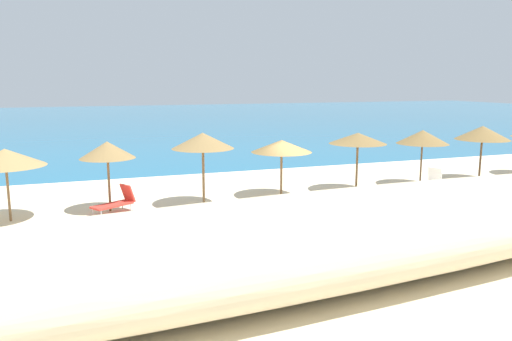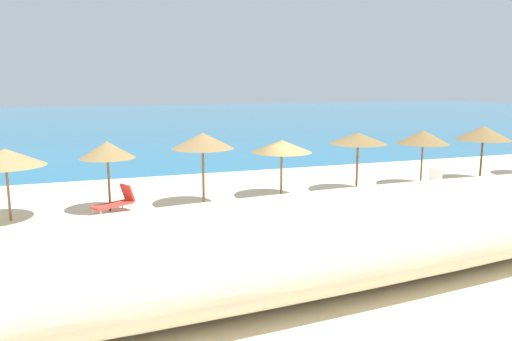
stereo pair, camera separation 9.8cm
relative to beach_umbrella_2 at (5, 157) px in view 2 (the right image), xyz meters
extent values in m
plane|color=beige|center=(10.84, -1.08, -2.24)|extent=(160.00, 160.00, 0.00)
cube|color=#1E6B93|center=(10.84, 44.85, -2.24)|extent=(160.00, 76.43, 0.01)
ellipsoid|color=beige|center=(7.59, -8.39, -1.19)|extent=(37.74, 7.56, 2.12)
cylinder|color=brown|center=(0.00, 0.00, -1.20)|extent=(0.09, 0.09, 2.10)
cone|color=#9E7F4C|center=(0.00, 0.00, 0.00)|extent=(2.66, 2.66, 0.61)
cylinder|color=brown|center=(3.38, 0.26, -1.16)|extent=(0.09, 0.09, 2.16)
cone|color=olive|center=(3.38, 0.26, 0.08)|extent=(2.04, 2.04, 0.63)
cylinder|color=brown|center=(6.92, -0.09, -1.04)|extent=(0.10, 0.10, 2.41)
cone|color=olive|center=(6.92, -0.09, 0.32)|extent=(2.41, 2.41, 0.61)
cylinder|color=brown|center=(10.36, 0.29, -1.22)|extent=(0.10, 0.10, 2.05)
cone|color=olive|center=(10.36, 0.29, -0.09)|extent=(2.54, 2.54, 0.51)
cylinder|color=brown|center=(13.93, 0.18, -1.11)|extent=(0.10, 0.10, 2.27)
cone|color=olive|center=(13.93, 0.18, 0.12)|extent=(2.52, 2.52, 0.48)
cylinder|color=brown|center=(17.41, 0.25, -1.19)|extent=(0.08, 0.08, 2.11)
cone|color=olive|center=(17.41, 0.25, 0.04)|extent=(2.38, 2.38, 0.63)
cylinder|color=brown|center=(20.97, 0.32, -1.17)|extent=(0.10, 0.10, 2.16)
cone|color=olive|center=(20.97, 0.32, 0.10)|extent=(2.59, 2.59, 0.68)
cube|color=white|center=(16.77, -1.26, -1.92)|extent=(1.34, 1.17, 0.07)
cube|color=white|center=(17.25, -0.94, -1.55)|extent=(0.50, 0.61, 0.74)
cylinder|color=silver|center=(16.20, -1.33, -2.10)|extent=(0.04, 0.04, 0.29)
cylinder|color=silver|center=(16.48, -1.75, -2.10)|extent=(0.04, 0.04, 0.29)
cylinder|color=silver|center=(17.06, -0.76, -2.10)|extent=(0.04, 0.04, 0.29)
cylinder|color=silver|center=(17.34, -1.18, -2.10)|extent=(0.04, 0.04, 0.29)
cube|color=red|center=(3.42, -0.20, -1.91)|extent=(1.60, 1.29, 0.07)
cube|color=red|center=(4.03, 0.16, -1.57)|extent=(0.55, 0.67, 0.66)
cylinder|color=silver|center=(2.74, -0.30, -2.10)|extent=(0.04, 0.04, 0.30)
cylinder|color=silver|center=(3.01, -0.75, -2.10)|extent=(0.04, 0.04, 0.30)
cylinder|color=silver|center=(3.84, 0.35, -2.10)|extent=(0.04, 0.04, 0.30)
cylinder|color=silver|center=(4.10, -0.10, -2.10)|extent=(0.04, 0.04, 0.30)
camera|label=1|loc=(2.36, -18.88, 2.59)|focal=35.24mm
camera|label=2|loc=(2.45, -18.92, 2.59)|focal=35.24mm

